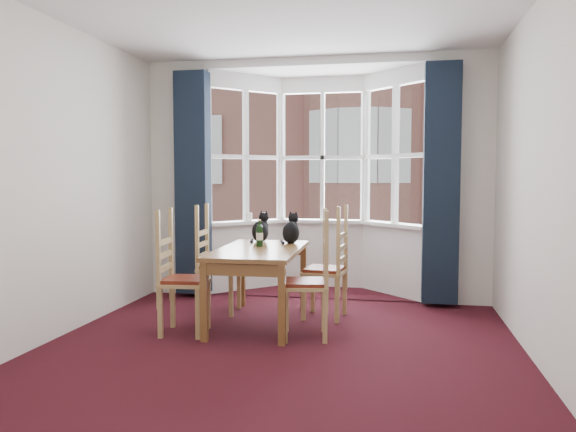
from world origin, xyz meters
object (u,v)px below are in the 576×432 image
(candle_short, at_px, (264,217))
(cat_right, at_px, (291,231))
(chair_right_far, at_px, (333,272))
(chair_left_near, at_px, (175,282))
(dining_table, at_px, (259,257))
(cat_left, at_px, (261,230))
(chair_right_near, at_px, (316,285))
(candle_tall, at_px, (250,217))
(chair_left_far, at_px, (211,268))
(wine_bottle, at_px, (260,235))

(candle_short, bearing_deg, cat_right, -63.53)
(chair_right_far, bearing_deg, chair_left_near, -149.17)
(dining_table, bearing_deg, cat_left, 102.28)
(chair_right_near, bearing_deg, candle_tall, 119.63)
(chair_left_near, relative_size, candle_tall, 8.90)
(dining_table, height_order, chair_right_far, chair_right_far)
(chair_right_far, bearing_deg, candle_tall, 133.70)
(cat_right, bearing_deg, chair_right_far, -18.34)
(cat_left, xyz_separation_m, candle_short, (-0.22, 1.06, 0.06))
(chair_right_near, distance_m, cat_right, 1.02)
(chair_left_near, height_order, candle_short, candle_short)
(cat_right, bearing_deg, candle_tall, 123.82)
(chair_left_near, bearing_deg, candle_tall, 85.57)
(cat_left, xyz_separation_m, candle_tall, (-0.39, 1.03, 0.06))
(chair_left_near, distance_m, cat_right, 1.38)
(chair_right_near, distance_m, chair_right_far, 0.72)
(chair_left_near, relative_size, cat_left, 2.71)
(dining_table, relative_size, chair_left_far, 1.61)
(chair_left_near, bearing_deg, chair_right_far, 30.83)
(candle_tall, bearing_deg, chair_left_far, -94.48)
(dining_table, bearing_deg, chair_left_far, 150.53)
(dining_table, relative_size, cat_left, 4.36)
(cat_right, bearing_deg, cat_left, 168.26)
(dining_table, height_order, candle_tall, candle_tall)
(cat_left, bearing_deg, chair_right_near, -52.23)
(candle_short, bearing_deg, wine_bottle, -78.20)
(chair_left_near, height_order, chair_right_far, same)
(wine_bottle, xyz_separation_m, candle_tall, (-0.48, 1.44, 0.07))
(candle_tall, bearing_deg, chair_left_near, -94.43)
(dining_table, xyz_separation_m, chair_right_near, (0.61, -0.38, -0.18))
(chair_left_near, relative_size, chair_right_near, 1.00)
(chair_left_near, bearing_deg, cat_right, 47.01)
(chair_right_far, bearing_deg, candle_short, 128.56)
(chair_right_far, xyz_separation_m, wine_bottle, (-0.72, -0.19, 0.38))
(chair_right_far, distance_m, candle_tall, 1.79)
(wine_bottle, bearing_deg, chair_left_far, 160.98)
(cat_right, xyz_separation_m, candle_short, (-0.56, 1.13, 0.06))
(chair_left_near, distance_m, cat_left, 1.24)
(chair_right_far, relative_size, wine_bottle, 3.41)
(chair_left_far, bearing_deg, chair_left_near, -94.35)
(chair_left_far, distance_m, chair_right_near, 1.42)
(chair_left_far, xyz_separation_m, wine_bottle, (0.58, -0.20, 0.38))
(chair_right_far, relative_size, cat_left, 2.71)
(chair_right_near, height_order, cat_right, cat_right)
(chair_right_near, height_order, chair_right_far, same)
(dining_table, relative_size, candle_tall, 14.33)
(cat_right, bearing_deg, chair_right_near, -66.25)
(dining_table, relative_size, candle_short, 13.82)
(cat_left, relative_size, candle_tall, 3.28)
(candle_tall, height_order, candle_short, candle_short)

